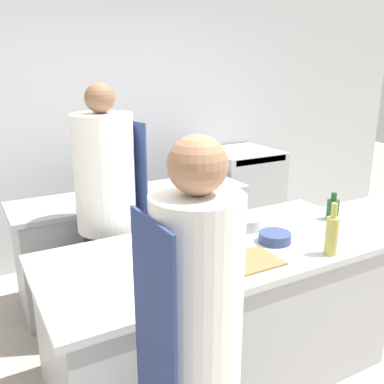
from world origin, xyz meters
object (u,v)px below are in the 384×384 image
object	(u,v)px
bowl_prep_small	(248,224)
bottle_wine	(333,209)
cup	(185,261)
chef_at_prep_near	(196,364)
oven_range	(240,196)
bowl_mixing_large	(275,237)
chef_at_stove	(108,219)
bottle_vinegar	(332,234)
bottle_olive_oil	(186,231)

from	to	relation	value
bowl_prep_small	bottle_wine	bearing A→B (deg)	-11.85
bowl_prep_small	cup	world-z (taller)	cup
bowl_prep_small	cup	bearing A→B (deg)	-154.61
chef_at_prep_near	bowl_prep_small	world-z (taller)	chef_at_prep_near
oven_range	bowl_mixing_large	world-z (taller)	oven_range
chef_at_prep_near	oven_range	bearing A→B (deg)	-39.40
chef_at_prep_near	chef_at_stove	world-z (taller)	chef_at_stove
oven_range	bottle_wine	bearing A→B (deg)	-104.27
chef_at_prep_near	bowl_prep_small	distance (m)	1.33
bowl_prep_small	cup	xyz separation A→B (m)	(-0.63, -0.30, 0.01)
bottle_vinegar	bowl_mixing_large	xyz separation A→B (m)	(-0.17, 0.29, -0.09)
bottle_olive_oil	bowl_prep_small	bearing A→B (deg)	6.00
bottle_vinegar	bowl_prep_small	bearing A→B (deg)	109.06
chef_at_stove	bowl_prep_small	distance (m)	0.95
chef_at_stove	bottle_olive_oil	distance (m)	0.69
bottle_olive_oil	bottle_vinegar	world-z (taller)	bottle_vinegar
bottle_wine	bowl_mixing_large	world-z (taller)	bottle_wine
bowl_mixing_large	bottle_vinegar	bearing A→B (deg)	-60.00
chef_at_stove	bottle_vinegar	bearing A→B (deg)	26.25
bottle_olive_oil	bottle_wine	distance (m)	1.12
oven_range	bottle_vinegar	world-z (taller)	bottle_vinegar
oven_range	bowl_prep_small	size ratio (longest dim) A/B	5.98
oven_range	bowl_prep_small	bearing A→B (deg)	-124.09
bowl_mixing_large	cup	size ratio (longest dim) A/B	1.93
bottle_olive_oil	cup	size ratio (longest dim) A/B	2.48
chef_at_prep_near	bottle_olive_oil	size ratio (longest dim) A/B	6.80
chef_at_stove	bowl_mixing_large	world-z (taller)	chef_at_stove
chef_at_stove	bottle_vinegar	distance (m)	1.46
chef_at_stove	cup	distance (m)	0.89
bowl_mixing_large	bowl_prep_small	world-z (taller)	bowl_prep_small
chef_at_stove	bowl_mixing_large	distance (m)	1.13
cup	bowl_mixing_large	bearing A→B (deg)	4.26
cup	bottle_olive_oil	bearing A→B (deg)	60.47
oven_range	bowl_prep_small	world-z (taller)	oven_range
chef_at_stove	bottle_wine	xyz separation A→B (m)	(1.38, -0.71, 0.05)
oven_range	cup	distance (m)	2.54
bowl_prep_small	bottle_olive_oil	bearing A→B (deg)	-174.00
bowl_prep_small	bottle_vinegar	bearing A→B (deg)	-70.94
chef_at_prep_near	bowl_mixing_large	size ratio (longest dim) A/B	8.76
bowl_prep_small	oven_range	bearing A→B (deg)	55.91
bottle_olive_oil	bowl_mixing_large	size ratio (longest dim) A/B	1.29
chef_at_stove	bowl_prep_small	size ratio (longest dim) A/B	10.53
bottle_wine	cup	xyz separation A→B (m)	(-1.25, -0.17, -0.03)
chef_at_prep_near	bowl_mixing_large	bearing A→B (deg)	-54.57
bottle_vinegar	cup	bearing A→B (deg)	163.60
chef_at_prep_near	bottle_wine	world-z (taller)	chef_at_prep_near
bottle_vinegar	cup	world-z (taller)	bottle_vinegar
chef_at_stove	cup	size ratio (longest dim) A/B	17.80
bottle_vinegar	bottle_wine	xyz separation A→B (m)	(0.44, 0.40, -0.05)
bottle_wine	cup	size ratio (longest dim) A/B	1.88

